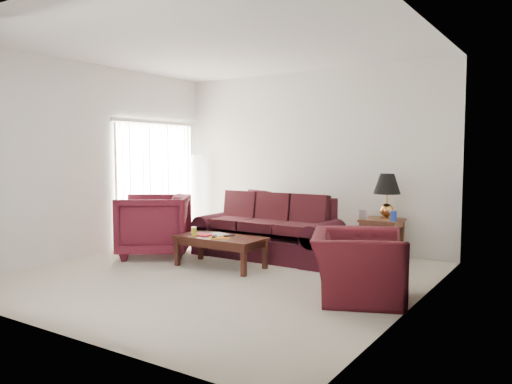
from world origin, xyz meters
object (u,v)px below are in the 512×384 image
(end_table, at_px, (382,239))
(armchair_left, at_px, (154,225))
(armchair_right, at_px, (357,265))
(coffee_table, at_px, (221,252))
(sofa, at_px, (267,227))
(floor_lamp, at_px, (197,196))

(end_table, relative_size, armchair_left, 0.59)
(end_table, distance_m, armchair_right, 2.14)
(armchair_left, distance_m, coffee_table, 1.38)
(armchair_left, height_order, armchair_right, armchair_left)
(sofa, xyz_separation_m, coffee_table, (-0.19, -0.94, -0.24))
(end_table, xyz_separation_m, coffee_table, (-1.74, -1.73, -0.09))
(armchair_left, bearing_deg, floor_lamp, 164.25)
(end_table, distance_m, armchair_left, 3.52)
(armchair_left, height_order, coffee_table, armchair_left)
(floor_lamp, height_order, coffee_table, floor_lamp)
(sofa, distance_m, coffee_table, 0.99)
(floor_lamp, distance_m, armchair_left, 1.89)
(armchair_right, distance_m, coffee_table, 2.21)
(armchair_right, xyz_separation_m, coffee_table, (-2.18, 0.36, -0.15))
(floor_lamp, bearing_deg, end_table, -1.43)
(end_table, xyz_separation_m, floor_lamp, (-3.69, 0.09, 0.49))
(floor_lamp, distance_m, coffee_table, 2.73)
(sofa, distance_m, armchair_right, 2.38)
(sofa, height_order, end_table, sofa)
(sofa, relative_size, armchair_left, 2.13)
(floor_lamp, xyz_separation_m, coffee_table, (1.95, -1.82, -0.58))
(armchair_right, bearing_deg, sofa, 34.03)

